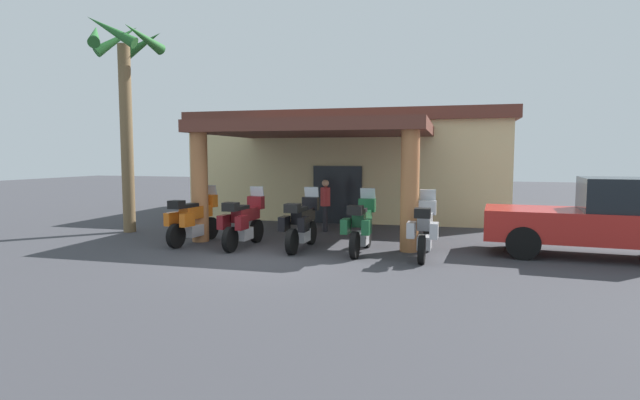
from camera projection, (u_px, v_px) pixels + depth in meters
The scene contains 10 objects.
ground_plane at pixel (264, 259), 12.00m from camera, with size 80.00×80.00×0.00m, color #38383D.
motel_building at pixel (354, 164), 21.15m from camera, with size 12.72×12.52×4.16m.
motorcycle_orange at pixel (193, 219), 14.03m from camera, with size 0.74×2.21×1.61m.
motorcycle_maroon at pixel (243, 222), 13.48m from camera, with size 0.71×2.21×1.61m.
motorcycle_black at pixel (302, 223), 13.17m from camera, with size 0.71×2.21×1.61m.
motorcycle_green at pixel (361, 226), 12.70m from camera, with size 0.71×2.21×1.61m.
motorcycle_silver at pixel (425, 229), 12.11m from camera, with size 0.71×2.21×1.61m.
pedestrian at pixel (325, 202), 16.23m from camera, with size 0.32×0.53×1.70m.
pickup_truck_red at pixel (604, 220), 12.05m from camera, with size 5.27×2.11×1.95m.
palm_tree_roadside at pixel (124, 84), 15.85m from camera, with size 2.34×2.45×6.90m.
Camera 1 is at (4.85, -10.87, 2.48)m, focal length 28.07 mm.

